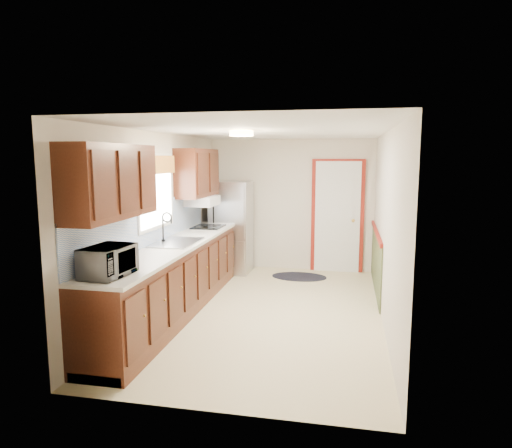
% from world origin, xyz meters
% --- Properties ---
extents(room_shell, '(3.20, 5.20, 2.52)m').
position_xyz_m(room_shell, '(0.00, 0.00, 1.20)').
color(room_shell, beige).
rests_on(room_shell, ground).
extents(kitchen_run, '(0.63, 4.00, 2.20)m').
position_xyz_m(kitchen_run, '(-1.24, -0.29, 0.81)').
color(kitchen_run, '#3E190E').
rests_on(kitchen_run, ground).
extents(back_wall_trim, '(1.12, 2.30, 2.08)m').
position_xyz_m(back_wall_trim, '(0.99, 2.21, 0.89)').
color(back_wall_trim, maroon).
rests_on(back_wall_trim, ground).
extents(ceiling_fixture, '(0.30, 0.30, 0.06)m').
position_xyz_m(ceiling_fixture, '(-0.30, -0.20, 2.36)').
color(ceiling_fixture, '#FFD88C').
rests_on(ceiling_fixture, room_shell).
extents(microwave, '(0.33, 0.54, 0.35)m').
position_xyz_m(microwave, '(-1.20, -1.95, 1.12)').
color(microwave, white).
rests_on(microwave, kitchen_run).
extents(refrigerator, '(0.69, 0.69, 1.64)m').
position_xyz_m(refrigerator, '(-1.02, 2.05, 0.82)').
color(refrigerator, '#B7B7BC').
rests_on(refrigerator, ground).
extents(rug, '(0.96, 0.62, 0.01)m').
position_xyz_m(rug, '(0.23, 1.90, 0.01)').
color(rug, black).
rests_on(rug, ground).
extents(cooktop, '(0.46, 0.55, 0.02)m').
position_xyz_m(cooktop, '(-1.19, 1.20, 0.95)').
color(cooktop, black).
rests_on(cooktop, kitchen_run).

